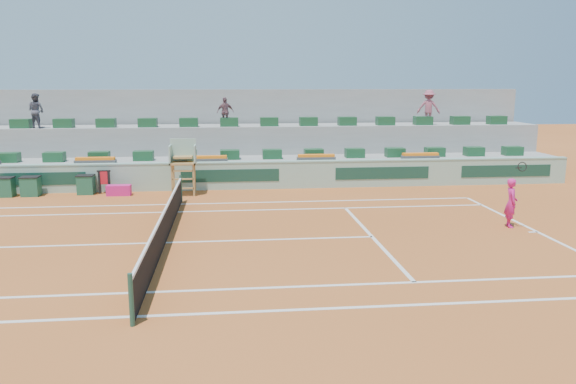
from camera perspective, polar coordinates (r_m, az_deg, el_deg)
The scene contains 20 objects.
ground at distance 17.45m, azimuth -12.35°, elevation -5.06°, with size 90.00×90.00×0.00m, color #A04D1E.
seating_tier_lower at distance 27.75m, azimuth -10.03°, elevation 2.27°, with size 36.00×4.00×1.20m, color #999997.
seating_tier_upper at distance 29.24m, azimuth -9.86°, elevation 4.10°, with size 36.00×2.40×2.60m, color #999997.
stadium_back_wall at distance 30.74m, azimuth -9.72°, elevation 6.13°, with size 36.00×0.40×4.40m, color #999997.
player_bag at distance 25.12m, azimuth -16.80°, elevation 0.17°, with size 1.01×0.45×0.45m, color #D41B78.
spectator_left at distance 29.76m, azimuth -24.23°, elevation 7.54°, with size 0.81×0.63×1.66m, color #454550.
spectator_mid at distance 28.26m, azimuth -6.38°, elevation 8.08°, with size 0.85×0.35×1.45m, color #714B54.
spectator_right at distance 30.25m, azimuth 14.09°, elevation 8.34°, with size 1.16×0.67×1.79m, color #984C5E.
court_lines at distance 17.45m, azimuth -12.36°, elevation -5.05°, with size 23.89×11.09×0.01m.
tennis_net at distance 17.31m, azimuth -12.43°, elevation -3.39°, with size 0.10×11.97×1.10m.
advertising_hoarding at distance 25.58m, azimuth -10.32°, elevation 1.59°, with size 36.00×0.34×1.26m.
umpire_chair at distance 24.46m, azimuth -10.61°, elevation 3.31°, with size 1.10×0.90×2.40m.
seat_row_lower at distance 26.75m, azimuth -10.22°, elevation 3.71°, with size 32.90×0.60×0.44m.
seat_row_upper at distance 28.50m, azimuth -10.04°, elevation 6.99°, with size 32.90×0.60×0.44m.
flower_planters at distance 26.13m, azimuth -13.62°, elevation 3.21°, with size 26.80×0.36×0.28m.
drink_cooler_a at distance 25.83m, azimuth -19.84°, elevation 0.72°, with size 0.71×0.62×0.84m.
drink_cooler_b at distance 26.31m, azimuth -24.67°, elevation 0.54°, with size 0.76×0.65×0.84m.
drink_cooler_c at distance 26.59m, azimuth -26.77°, elevation 0.47°, with size 0.70×0.60×0.84m.
towel_rack at distance 25.64m, azimuth -18.17°, elevation 1.17°, with size 0.57×0.10×1.03m.
tennis_player at distance 20.14m, azimuth 21.73°, elevation -1.00°, with size 0.53×0.90×2.28m.
Camera 1 is at (2.00, -16.66, 4.78)m, focal length 35.00 mm.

